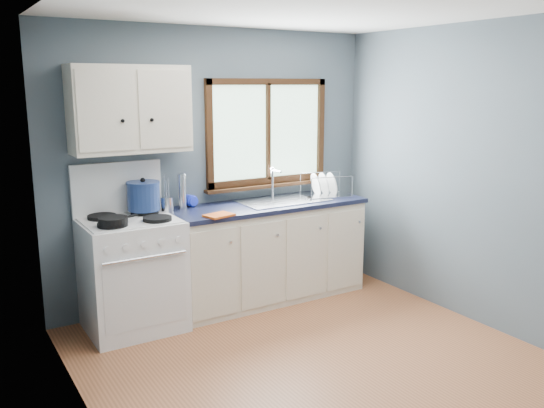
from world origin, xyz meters
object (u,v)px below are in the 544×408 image
skillet (113,220)px  stockpot (143,196)px  gas_range (132,271)px  utensil_crock (167,204)px  dish_rack (325,190)px  base_cabinets (267,256)px  sink (283,207)px  thermos (182,191)px

skillet → stockpot: (0.35, 0.32, 0.10)m
stockpot → gas_range: bearing=-140.1°
utensil_crock → dish_rack: (1.59, -0.11, -0.01)m
utensil_crock → skillet: bearing=-151.1°
base_cabinets → sink: size_ratio=2.20×
sink → utensil_crock: utensil_crock is taller
gas_range → base_cabinets: size_ratio=0.74×
sink → gas_range: bearing=-179.3°
skillet → thermos: 0.81m
stockpot → thermos: (0.37, 0.05, -0.01)m
sink → stockpot: (-1.31, 0.13, 0.22)m
base_cabinets → skillet: size_ratio=5.14×
gas_range → base_cabinets: bearing=0.8°
stockpot → base_cabinets: bearing=-6.5°
sink → utensil_crock: 1.12m
base_cabinets → skillet: skillet is taller
base_cabinets → utensil_crock: bearing=173.3°
base_cabinets → skillet: bearing=-172.5°
gas_range → base_cabinets: gas_range is taller
sink → skillet: 1.68m
sink → thermos: thermos is taller
gas_range → thermos: size_ratio=4.35×
sink → skillet: sink is taller
stockpot → utensil_crock: bearing=-5.4°
dish_rack → sink: bearing=-165.5°
skillet → stockpot: stockpot is taller
sink → stockpot: bearing=174.4°
dish_rack → gas_range: bearing=-164.9°
base_cabinets → stockpot: size_ratio=4.98×
sink → skillet: (-1.66, -0.19, 0.12)m
thermos → gas_range: bearing=-160.3°
sink → utensil_crock: size_ratio=2.51×
base_cabinets → thermos: bearing=167.1°
base_cabinets → stockpot: bearing=173.5°
skillet → stockpot: bearing=22.8°
sink → skillet: size_ratio=2.34×
base_cabinets → sink: bearing=-0.1°
skillet → utensil_crock: (0.55, 0.30, 0.01)m
utensil_crock → dish_rack: 1.60m
stockpot → thermos: size_ratio=1.19×
base_cabinets → thermos: 1.03m
gas_range → utensil_crock: gas_range is taller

